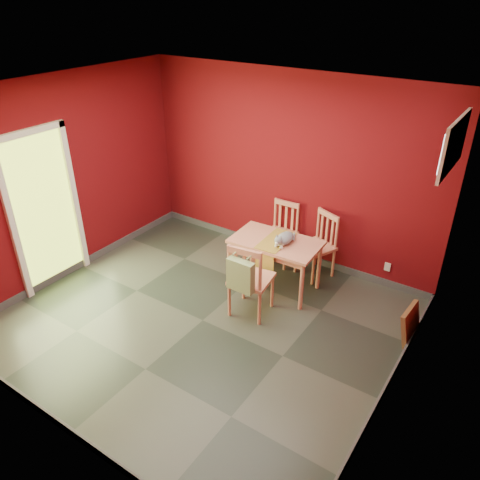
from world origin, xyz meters
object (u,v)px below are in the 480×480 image
Objects in this scene: tote_bag at (241,275)px; picture_frame at (410,324)px; dining_table at (276,247)px; chair_far_left at (281,232)px; chair_near at (250,278)px; chair_far_right at (318,244)px; cat at (285,236)px.

tote_bag reaches higher than picture_frame.
dining_table is 2.70× the size of picture_frame.
tote_bag is (0.34, -1.57, 0.23)m from chair_far_left.
picture_frame is at bearing 18.79° from chair_near.
dining_table is 0.72m from chair_far_right.
cat is (0.07, 0.92, 0.12)m from tote_bag.
chair_near is (0.03, -0.68, -0.11)m from dining_table.
tote_bag is 0.93m from cat.
chair_near reaches higher than picture_frame.
cat is (0.09, 0.68, 0.30)m from chair_near.
dining_table is at bearing -117.42° from chair_far_right.
tote_bag reaches higher than dining_table.
picture_frame is at bearing -24.46° from chair_far_right.
picture_frame is (1.83, -0.07, -0.41)m from dining_table.
chair_far_right reaches higher than picture_frame.
dining_table is 0.91m from tote_bag.
chair_near is 0.29m from tote_bag.
picture_frame is (1.80, 0.61, -0.30)m from chair_near.
dining_table is at bearing 93.48° from tote_bag.
chair_far_left is at bearing 176.10° from chair_far_right.
chair_far_right is 0.92× the size of chair_near.
chair_far_right is at bearing 77.45° from chair_near.
picture_frame is at bearing -29.60° from cat.
tote_bag is (0.02, -0.23, 0.18)m from chair_near.
chair_near reaches higher than tote_bag.
tote_bag is at bearing -84.63° from chair_near.
chair_far_left reaches higher than picture_frame.
chair_far_right is 1.57m from tote_bag.
chair_far_left is (-0.29, 0.66, -0.16)m from dining_table.
chair_near is at bearing -87.17° from dining_table.
cat reaches higher than picture_frame.
dining_table is 2.52× the size of tote_bag.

